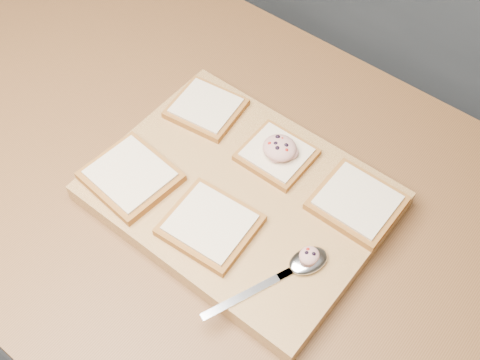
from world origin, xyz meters
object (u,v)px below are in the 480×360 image
object	(u,v)px
cutting_board	(240,196)
bread_far_center	(277,154)
tuna_salad_dollop	(280,148)
spoon	(300,265)

from	to	relation	value
cutting_board	bread_far_center	xyz separation A→B (m)	(0.01, 0.09, 0.02)
tuna_salad_dollop	bread_far_center	bearing A→B (deg)	-179.45
cutting_board	spoon	size ratio (longest dim) A/B	2.21
cutting_board	tuna_salad_dollop	bearing A→B (deg)	82.95
bread_far_center	spoon	size ratio (longest dim) A/B	0.55
bread_far_center	tuna_salad_dollop	distance (m)	0.02
bread_far_center	tuna_salad_dollop	bearing A→B (deg)	0.55
spoon	bread_far_center	bearing A→B (deg)	135.84
cutting_board	bread_far_center	size ratio (longest dim) A/B	4.03
cutting_board	bread_far_center	world-z (taller)	bread_far_center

